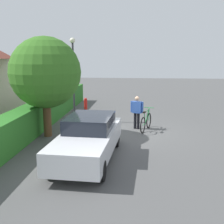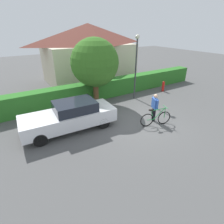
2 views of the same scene
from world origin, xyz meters
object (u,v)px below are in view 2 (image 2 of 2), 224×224
at_px(person_rider, 155,106).
at_px(fire_hydrant, 163,86).
at_px(parked_car_near, 70,116).
at_px(street_lamp, 136,59).
at_px(tree_kerbside, 95,63).
at_px(bicycle, 156,118).

relative_size(person_rider, fire_hydrant, 1.93).
distance_m(parked_car_near, street_lamp, 6.07).
distance_m(parked_car_near, tree_kerbside, 3.99).
bearing_deg(street_lamp, tree_kerbside, 169.41).
xyz_separation_m(parked_car_near, fire_hydrant, (8.38, 1.69, -0.33)).
xyz_separation_m(parked_car_near, tree_kerbside, (2.61, 2.27, 1.99)).
relative_size(person_rider, tree_kerbside, 0.37).
relative_size(street_lamp, tree_kerbside, 1.02).
bearing_deg(tree_kerbside, street_lamp, -10.59).
bearing_deg(person_rider, tree_kerbside, 112.59).
bearing_deg(tree_kerbside, fire_hydrant, -5.76).
relative_size(bicycle, fire_hydrant, 2.07).
height_order(bicycle, person_rider, person_rider).
distance_m(bicycle, fire_hydrant, 5.77).
relative_size(person_rider, street_lamp, 0.36).
relative_size(parked_car_near, fire_hydrant, 5.77).
bearing_deg(fire_hydrant, bicycle, -140.34).
bearing_deg(bicycle, tree_kerbside, 107.24).
height_order(bicycle, street_lamp, street_lamp).
bearing_deg(fire_hydrant, tree_kerbside, 174.24).
bearing_deg(fire_hydrant, street_lamp, 179.02).
relative_size(tree_kerbside, fire_hydrant, 5.24).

